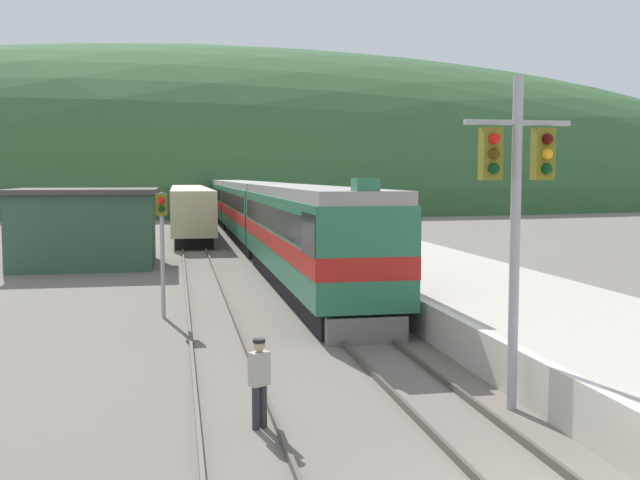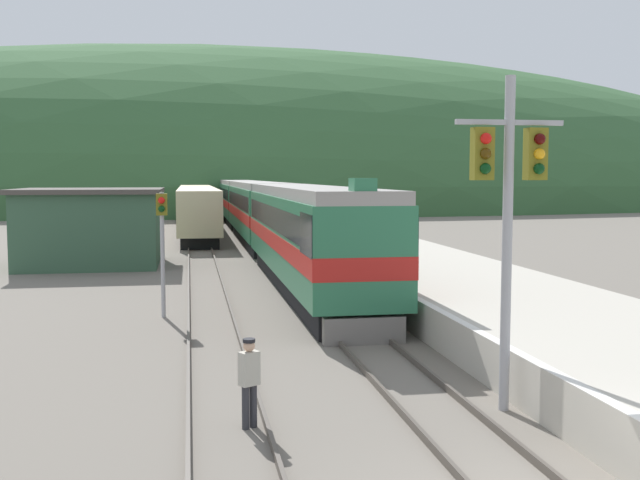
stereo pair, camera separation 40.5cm
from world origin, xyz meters
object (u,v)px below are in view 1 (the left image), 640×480
object	(u,v)px
express_train_lead_car	(307,234)
siding_train	(189,207)
carriage_second	(252,210)
signal_mast_main	(516,195)
carriage_third	(230,200)
track_worker	(259,378)
signal_post_siding	(162,228)

from	to	relation	value
express_train_lead_car	siding_train	size ratio (longest dim) A/B	0.51
carriage_second	signal_mast_main	size ratio (longest dim) A/B	3.23
carriage_second	carriage_third	size ratio (longest dim) A/B	1.00
carriage_third	track_worker	size ratio (longest dim) A/B	12.63
carriage_third	signal_mast_main	xyz separation A→B (m)	(1.40, -60.30, 1.99)
express_train_lead_car	carriage_second	size ratio (longest dim) A/B	0.96
express_train_lead_car	carriage_third	distance (m)	44.24
carriage_second	track_worker	size ratio (longest dim) A/B	12.63
signal_mast_main	signal_post_siding	bearing A→B (deg)	122.02
express_train_lead_car	track_worker	bearing A→B (deg)	-102.83
express_train_lead_car	carriage_third	world-z (taller)	express_train_lead_car
carriage_third	siding_train	xyz separation A→B (m)	(-4.11, -6.91, -0.38)
carriage_third	siding_train	bearing A→B (deg)	-120.76
siding_train	signal_post_siding	bearing A→B (deg)	-92.07
signal_mast_main	track_worker	bearing A→B (deg)	-177.82
carriage_second	carriage_third	distance (m)	22.20
express_train_lead_car	carriage_second	xyz separation A→B (m)	(0.00, 22.04, -0.01)
signal_mast_main	signal_post_siding	distance (m)	13.34
express_train_lead_car	signal_mast_main	xyz separation A→B (m)	(1.40, -16.06, 1.98)
express_train_lead_car	track_worker	xyz separation A→B (m)	(-3.70, -16.25, -1.37)
siding_train	signal_mast_main	xyz separation A→B (m)	(5.51, -53.39, 2.37)
signal_mast_main	carriage_second	bearing A→B (deg)	92.11
signal_post_siding	track_worker	xyz separation A→B (m)	(1.94, -11.45, -2.01)
express_train_lead_car	siding_train	xyz separation A→B (m)	(-4.11, 37.33, -0.40)
signal_mast_main	track_worker	distance (m)	6.11
siding_train	signal_post_siding	xyz separation A→B (m)	(-1.53, -42.14, 1.04)
express_train_lead_car	signal_post_siding	world-z (taller)	express_train_lead_car
signal_post_siding	track_worker	size ratio (longest dim) A/B	2.46
carriage_third	signal_mast_main	distance (m)	60.35
signal_mast_main	signal_post_siding	world-z (taller)	signal_mast_main
carriage_second	signal_mast_main	distance (m)	38.18
siding_train	express_train_lead_car	bearing A→B (deg)	-83.71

